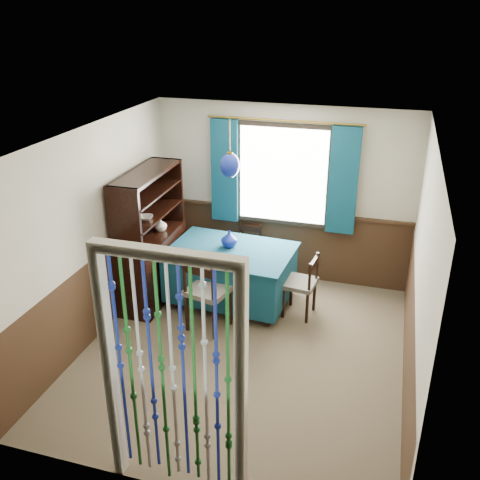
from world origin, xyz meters
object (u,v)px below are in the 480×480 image
(bowl_shelf, at_px, (146,217))
(vase_sideboard, at_px, (161,224))
(chair_right, at_px, (302,284))
(chair_near, at_px, (207,292))
(chair_left, at_px, (165,257))
(pendant_lamp, at_px, (230,165))
(dining_table, at_px, (231,272))
(sideboard, at_px, (151,255))
(vase_table, at_px, (229,239))
(chair_far, at_px, (247,251))

(bowl_shelf, distance_m, vase_sideboard, 0.49)
(chair_right, xyz_separation_m, bowl_shelf, (-1.97, -0.28, 0.79))
(chair_near, distance_m, chair_left, 1.23)
(chair_near, distance_m, pendant_lamp, 1.56)
(chair_near, bearing_deg, chair_left, 150.54)
(dining_table, distance_m, vase_sideboard, 1.15)
(sideboard, bearing_deg, dining_table, 6.30)
(chair_left, height_order, sideboard, sideboard)
(vase_sideboard, bearing_deg, sideboard, -105.28)
(pendant_lamp, bearing_deg, vase_table, 116.68)
(chair_far, distance_m, sideboard, 1.40)
(vase_table, bearing_deg, chair_left, 178.17)
(sideboard, distance_m, pendant_lamp, 1.68)
(chair_right, distance_m, sideboard, 2.04)
(dining_table, bearing_deg, chair_far, 92.88)
(chair_far, xyz_separation_m, bowl_shelf, (-1.02, -1.06, 0.81))
(dining_table, xyz_separation_m, bowl_shelf, (-1.01, -0.33, 0.79))
(dining_table, xyz_separation_m, sideboard, (-1.07, -0.13, 0.17))
(pendant_lamp, distance_m, bowl_shelf, 1.26)
(chair_near, relative_size, chair_left, 1.09)
(sideboard, bearing_deg, bowl_shelf, -73.97)
(chair_left, height_order, vase_table, vase_table)
(chair_right, height_order, vase_sideboard, vase_sideboard)
(dining_table, relative_size, chair_left, 1.89)
(chair_near, bearing_deg, chair_right, 44.63)
(pendant_lamp, bearing_deg, chair_left, 172.97)
(dining_table, xyz_separation_m, chair_right, (0.96, -0.06, 0.00))
(chair_near, distance_m, sideboard, 1.15)
(dining_table, xyz_separation_m, chair_left, (-0.99, 0.12, 0.02))
(chair_left, xyz_separation_m, pendant_lamp, (0.99, -0.12, 1.43))
(chair_near, xyz_separation_m, chair_right, (1.05, 0.65, -0.06))
(dining_table, xyz_separation_m, chair_near, (-0.08, -0.70, 0.06))
(chair_near, relative_size, pendant_lamp, 1.28)
(chair_right, relative_size, vase_table, 4.09)
(chair_near, height_order, chair_far, chair_near)
(vase_sideboard, bearing_deg, chair_right, -4.11)
(dining_table, relative_size, pendant_lamp, 2.23)
(sideboard, bearing_deg, vase_sideboard, 73.90)
(vase_table, relative_size, vase_sideboard, 1.07)
(chair_left, xyz_separation_m, vase_table, (0.95, -0.03, 0.40))
(bowl_shelf, bearing_deg, chair_left, 87.82)
(chair_left, bearing_deg, chair_right, 88.79)
(dining_table, height_order, chair_far, chair_far)
(chair_near, bearing_deg, bowl_shelf, 170.94)
(dining_table, distance_m, chair_right, 0.96)
(chair_near, height_order, sideboard, sideboard)
(chair_right, xyz_separation_m, vase_sideboard, (-1.97, 0.14, 0.53))
(chair_far, height_order, sideboard, sideboard)
(chair_left, bearing_deg, bowl_shelf, 1.81)
(pendant_lamp, xyz_separation_m, vase_table, (-0.05, 0.09, -1.03))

